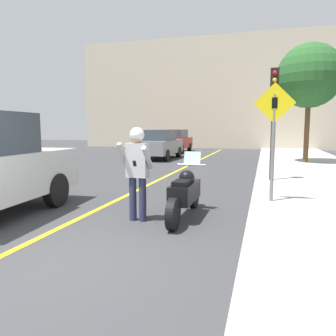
% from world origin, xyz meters
% --- Properties ---
extents(ground_plane, '(80.00, 80.00, 0.00)m').
position_xyz_m(ground_plane, '(0.00, 0.00, 0.00)').
color(ground_plane, '#38383A').
extents(road_center_line, '(0.12, 36.00, 0.01)m').
position_xyz_m(road_center_line, '(-0.60, 6.00, 0.00)').
color(road_center_line, yellow).
rests_on(road_center_line, ground).
extents(building_backdrop, '(28.00, 1.20, 9.71)m').
position_xyz_m(building_backdrop, '(0.00, 26.00, 4.85)').
color(building_backdrop, beige).
rests_on(building_backdrop, ground).
extents(motorcycle, '(0.62, 2.30, 1.27)m').
position_xyz_m(motorcycle, '(1.38, 2.72, 0.49)').
color(motorcycle, black).
rests_on(motorcycle, ground).
extents(person_biker, '(0.59, 0.48, 1.79)m').
position_xyz_m(person_biker, '(0.57, 2.23, 1.11)').
color(person_biker, '#282D4C').
rests_on(person_biker, ground).
extents(crossing_sign, '(0.91, 0.08, 2.67)m').
position_xyz_m(crossing_sign, '(3.05, 4.28, 1.72)').
color(crossing_sign, slate).
rests_on(crossing_sign, sidewalk_curb).
extents(traffic_light, '(0.26, 0.30, 3.53)m').
position_xyz_m(traffic_light, '(3.09, 7.53, 2.57)').
color(traffic_light, '#2D2D30').
rests_on(traffic_light, sidewalk_curb).
extents(street_tree, '(3.06, 3.06, 5.69)m').
position_xyz_m(street_tree, '(4.81, 13.83, 4.25)').
color(street_tree, brown).
rests_on(street_tree, sidewalk_curb).
extents(parked_car_grey, '(1.88, 4.20, 1.68)m').
position_xyz_m(parked_car_grey, '(-3.02, 14.57, 0.86)').
color(parked_car_grey, black).
rests_on(parked_car_grey, ground).
extents(parked_car_red, '(1.88, 4.20, 1.68)m').
position_xyz_m(parked_car_red, '(-3.57, 20.04, 0.86)').
color(parked_car_red, black).
rests_on(parked_car_red, ground).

